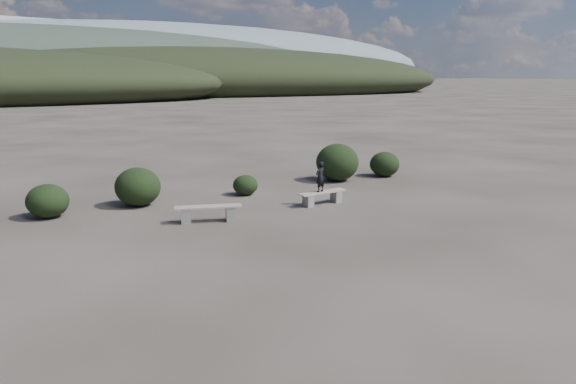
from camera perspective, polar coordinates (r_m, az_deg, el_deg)
ground at (r=12.30m, az=7.36°, el=-8.02°), size 1200.00×1200.00×0.00m
bench_left at (r=16.27m, az=-8.09°, el=-2.05°), size 1.95×0.89×0.48m
bench_right at (r=18.34m, az=3.52°, el=-0.47°), size 1.77×0.60×0.43m
seated_person at (r=18.15m, az=3.28°, el=1.55°), size 0.42×0.35×1.00m
shrub_a at (r=18.05m, az=-23.23°, el=-0.84°), size 1.23×1.23×1.01m
shrub_b at (r=18.70m, az=-15.02°, el=0.52°), size 1.46×1.46×1.25m
shrub_c at (r=19.81m, az=-4.35°, el=0.71°), size 0.89×0.89×0.71m
shrub_d at (r=22.49m, az=5.04°, el=3.03°), size 1.70×1.70×1.49m
shrub_e at (r=23.75m, az=9.78°, el=2.81°), size 1.24×1.24×1.03m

